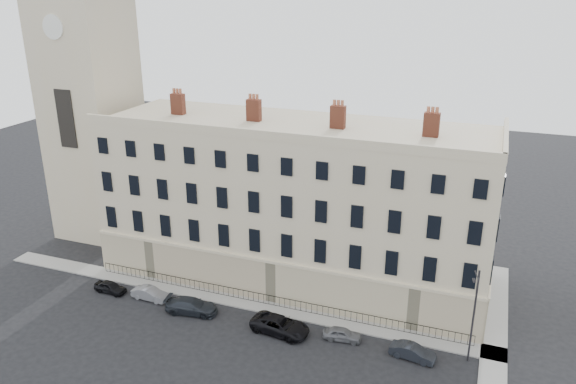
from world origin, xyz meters
name	(u,v)px	position (x,y,z in m)	size (l,w,h in m)	color
ground	(314,355)	(0.00, 0.00, 0.00)	(160.00, 160.00, 0.00)	black
terrace	(295,202)	(-5.97, 11.97, 7.50)	(36.22, 12.22, 17.00)	beige
church_tower	(87,67)	(-30.00, 14.00, 18.66)	(8.00, 8.13, 44.00)	beige
pavement_terrace	(227,299)	(-10.00, 5.00, 0.06)	(48.00, 2.00, 0.12)	gray
pavement_east_return	(495,332)	(13.00, 8.00, 0.06)	(2.00, 24.00, 0.12)	gray
railings	(269,300)	(-6.00, 5.40, 0.55)	(35.00, 0.04, 0.96)	black
car_a	(110,287)	(-20.63, 2.35, 0.53)	(1.26, 3.14, 1.07)	black
car_b	(150,294)	(-16.49, 2.60, 0.57)	(1.20, 3.44, 1.13)	gray
car_c	(192,306)	(-11.85, 1.96, 0.67)	(1.87, 4.60, 1.33)	#21252C
car_d	(280,325)	(-3.56, 1.90, 0.68)	(2.27, 4.93, 1.37)	black
car_e	(342,334)	(1.48, 2.72, 0.53)	(1.25, 3.11, 1.06)	slate
car_f	(413,352)	(7.14, 2.27, 0.57)	(1.21, 3.48, 1.15)	black
streetlamp	(474,313)	(11.13, 3.37, 4.28)	(0.50, 1.65, 7.73)	#333238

